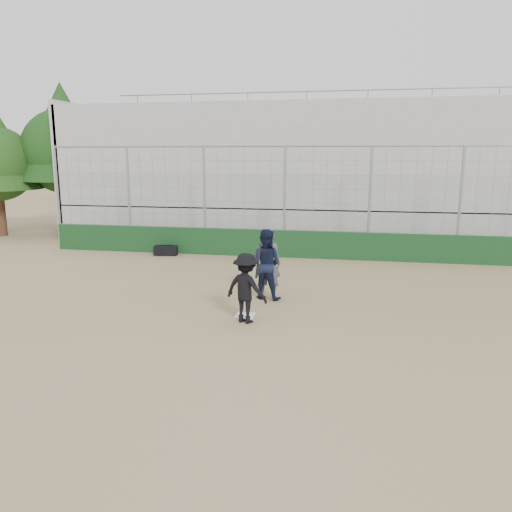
% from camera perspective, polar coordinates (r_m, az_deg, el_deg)
% --- Properties ---
extents(ground, '(90.00, 90.00, 0.00)m').
position_cam_1_polar(ground, '(11.74, -1.27, -6.85)').
color(ground, brown).
rests_on(ground, ground).
extents(home_plate, '(0.44, 0.44, 0.02)m').
position_cam_1_polar(home_plate, '(11.74, -1.27, -6.79)').
color(home_plate, white).
rests_on(home_plate, ground).
extents(backstop, '(18.10, 0.25, 4.04)m').
position_cam_1_polar(backstop, '(18.26, 3.25, 2.84)').
color(backstop, '#103315').
rests_on(backstop, ground).
extents(bleachers, '(20.25, 6.70, 6.98)m').
position_cam_1_polar(bleachers, '(22.99, 4.93, 9.52)').
color(bleachers, '#9A9A9A').
rests_on(bleachers, ground).
extents(tree_left, '(4.48, 4.48, 7.00)m').
position_cam_1_polar(tree_left, '(25.64, -21.15, 12.28)').
color(tree_left, '#332212').
rests_on(tree_left, ground).
extents(batter_at_plate, '(1.16, 0.92, 1.75)m').
position_cam_1_polar(batter_at_plate, '(11.10, -1.14, -3.67)').
color(batter_at_plate, black).
rests_on(batter_at_plate, ground).
extents(catcher_crouched, '(1.04, 0.90, 1.24)m').
position_cam_1_polar(catcher_crouched, '(12.94, 1.07, -2.27)').
color(catcher_crouched, black).
rests_on(catcher_crouched, ground).
extents(umpire, '(0.68, 0.45, 1.66)m').
position_cam_1_polar(umpire, '(12.99, 1.37, -1.25)').
color(umpire, '#434856').
rests_on(umpire, ground).
extents(equipment_bag, '(0.90, 0.49, 0.40)m').
position_cam_1_polar(equipment_bag, '(18.96, -10.28, 0.62)').
color(equipment_bag, black).
rests_on(equipment_bag, ground).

